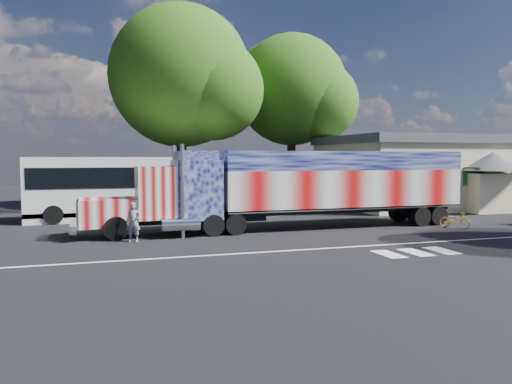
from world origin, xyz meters
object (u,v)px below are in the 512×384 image
object	(u,v)px
bicycle	(455,220)
tree_n_mid	(183,77)
coach_bus	(140,187)
woman	(133,222)
semi_truck	(298,186)
tree_ne_a	(294,91)

from	to	relation	value
bicycle	tree_n_mid	size ratio (longest dim) A/B	0.11
coach_bus	bicycle	size ratio (longest dim) A/B	8.01
woman	coach_bus	bearing A→B (deg)	102.14
semi_truck	coach_bus	bearing A→B (deg)	137.69
tree_ne_a	tree_n_mid	bearing A→B (deg)	-166.03
semi_truck	bicycle	bearing A→B (deg)	-16.49
semi_truck	tree_n_mid	world-z (taller)	tree_n_mid
semi_truck	woman	xyz separation A→B (m)	(-8.34, -1.61, -1.33)
bicycle	tree_n_mid	bearing A→B (deg)	97.13
tree_ne_a	semi_truck	bearing A→B (deg)	-110.93
semi_truck	coach_bus	distance (m)	10.03
tree_ne_a	tree_n_mid	world-z (taller)	tree_n_mid
semi_truck	woman	world-z (taller)	semi_truck
tree_n_mid	bicycle	bearing A→B (deg)	-52.69
bicycle	woman	bearing A→B (deg)	147.33
woman	bicycle	world-z (taller)	woman
bicycle	tree_n_mid	xyz separation A→B (m)	(-11.53, 15.14, 9.06)
coach_bus	tree_n_mid	world-z (taller)	tree_n_mid
woman	tree_ne_a	world-z (taller)	tree_ne_a
coach_bus	tree_ne_a	distance (m)	17.30
semi_truck	bicycle	world-z (taller)	semi_truck
semi_truck	tree_n_mid	bearing A→B (deg)	106.21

